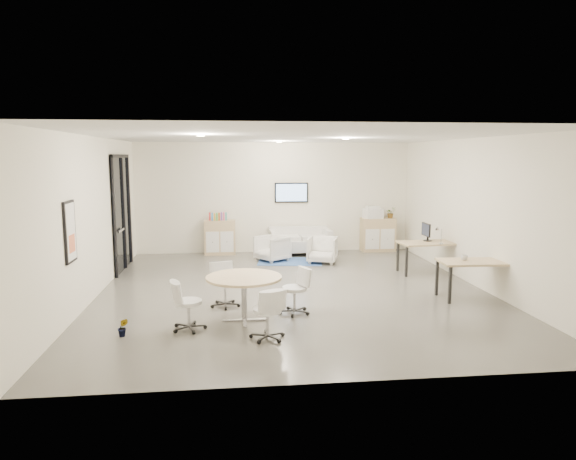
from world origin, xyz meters
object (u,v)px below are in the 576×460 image
(desk_rear, at_px, (430,245))
(desk_front, at_px, (477,265))
(loveseat, at_px, (300,242))
(round_table, at_px, (244,281))
(armchair_left, at_px, (272,247))
(sideboard_left, at_px, (220,237))
(armchair_right, at_px, (322,249))
(sideboard_right, at_px, (378,235))

(desk_rear, bearing_deg, desk_front, -94.02)
(desk_front, bearing_deg, loveseat, 122.31)
(desk_front, distance_m, round_table, 4.70)
(desk_rear, bearing_deg, armchair_left, 147.09)
(sideboard_left, relative_size, armchair_left, 1.30)
(sideboard_left, distance_m, armchair_right, 3.12)
(sideboard_right, distance_m, armchair_left, 3.44)
(armchair_right, xyz_separation_m, desk_rear, (2.35, -1.49, 0.30))
(loveseat, relative_size, desk_front, 1.20)
(armchair_right, relative_size, round_table, 0.59)
(loveseat, bearing_deg, round_table, -109.22)
(sideboard_right, bearing_deg, loveseat, -175.73)
(desk_rear, bearing_deg, sideboard_right, 92.07)
(round_table, bearing_deg, desk_rear, 34.82)
(loveseat, relative_size, desk_rear, 1.17)
(armchair_left, bearing_deg, desk_front, 5.79)
(sideboard_left, height_order, sideboard_right, sideboard_right)
(sideboard_left, relative_size, round_table, 0.76)
(armchair_right, height_order, round_table, round_table)
(round_table, bearing_deg, sideboard_left, 94.79)
(loveseat, height_order, desk_rear, same)
(loveseat, xyz_separation_m, desk_front, (2.84, -5.08, 0.33))
(armchair_left, bearing_deg, armchair_right, 36.81)
(sideboard_left, xyz_separation_m, loveseat, (2.29, -0.19, -0.14))
(armchair_left, bearing_deg, sideboard_right, 72.83)
(armchair_left, bearing_deg, sideboard_left, -164.45)
(loveseat, height_order, round_table, round_table)
(sideboard_left, height_order, desk_rear, sideboard_left)
(loveseat, bearing_deg, sideboard_right, 1.55)
(sideboard_right, height_order, loveseat, sideboard_right)
(armchair_left, height_order, desk_front, same)
(sideboard_left, xyz_separation_m, armchair_left, (1.42, -1.12, -0.11))
(desk_rear, distance_m, round_table, 5.55)
(armchair_left, relative_size, armchair_right, 1.00)
(sideboard_left, bearing_deg, desk_front, -45.77)
(armchair_left, height_order, armchair_right, same)
(round_table, bearing_deg, desk_front, 11.15)
(sideboard_left, xyz_separation_m, armchair_right, (2.72, -1.52, -0.11))
(sideboard_right, height_order, round_table, sideboard_right)
(loveseat, bearing_deg, desk_front, -63.54)
(desk_front, height_order, round_table, round_table)
(sideboard_left, bearing_deg, round_table, -85.21)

